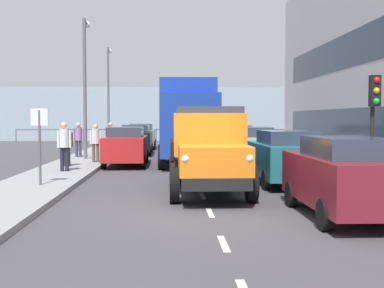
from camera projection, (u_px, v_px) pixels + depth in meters
The scene contains 24 objects.
ground_plane at pixel (189, 165), 22.59m from camera, with size 80.00×80.00×0.00m, color #423F44.
sidewalk_left at pixel (298, 163), 22.82m from camera, with size 2.44×42.90×0.15m, color gray.
sidewalk_right at pixel (78, 164), 22.35m from camera, with size 2.44×42.90×0.15m, color gray.
road_centreline_markings at pixel (190, 167), 21.63m from camera, with size 0.12×38.10×0.01m.
sea_horizon at pixel (178, 114), 46.85m from camera, with size 80.00×0.80×5.00m, color #8C9EAD.
seawall_railing at pixel (179, 132), 43.34m from camera, with size 28.08×0.08×1.20m.
truck_vintage_orange at pixel (209, 152), 13.71m from camera, with size 2.17×5.64×2.43m.
lorry_cargo_blue at pixel (187, 119), 23.24m from camera, with size 2.58×8.20×3.87m.
car_maroon_kerbside_near at pixel (344, 176), 10.60m from camera, with size 1.79×4.12×1.72m.
car_teal_kerbside_1 at pixel (285, 156), 15.95m from camera, with size 1.91×4.31×1.72m.
car_silver_kerbside_2 at pixel (252, 145), 22.24m from camera, with size 1.79×4.30×1.72m.
car_white_kerbside_3 at pixel (236, 140), 27.65m from camera, with size 1.79×4.49×1.72m.
car_red_oppositeside_0 at pixel (126, 146), 22.07m from camera, with size 1.82×4.29×1.72m.
car_black_oppositeside_1 at pixel (136, 139), 28.73m from camera, with size 1.84×4.23×1.72m.
car_grey_oppositeside_2 at pixel (141, 136), 34.21m from camera, with size 1.92×4.35×1.72m.
pedestrian_with_bag at pixel (64, 142), 18.44m from camera, with size 0.53×0.34×1.82m.
pedestrian_couple_b at pixel (66, 143), 20.32m from camera, with size 0.53×0.34×1.65m.
pedestrian_by_lamp at pixel (96, 140), 22.16m from camera, with size 0.53×0.34×1.70m.
pedestrian_strolling at pixel (78, 137), 25.16m from camera, with size 0.53×0.34×1.73m.
pedestrian_near_railing at pixel (110, 135), 27.34m from camera, with size 0.53×0.34×1.72m.
traffic_light_near at pixel (374, 106), 14.41m from camera, with size 0.28×0.41×3.20m.
lamp_post_promenade at pixel (85, 76), 24.07m from camera, with size 0.32×1.14×6.74m.
lamp_post_far at pixel (109, 88), 34.63m from camera, with size 0.32×1.14×6.84m.
street_sign at pixel (40, 133), 14.64m from camera, with size 0.50×0.07×2.25m.
Camera 1 is at (0.92, 11.32, 2.12)m, focal length 46.70 mm.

